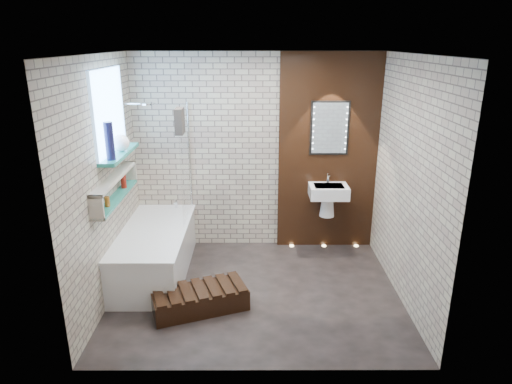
{
  "coord_description": "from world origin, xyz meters",
  "views": [
    {
      "loc": [
        -0.01,
        -4.54,
        2.73
      ],
      "look_at": [
        0.0,
        0.15,
        1.15
      ],
      "focal_mm": 31.82,
      "sensor_mm": 36.0,
      "label": 1
    }
  ],
  "objects_px": {
    "bath_screen": "(186,163)",
    "washbasin": "(328,196)",
    "bathtub": "(155,251)",
    "walnut_step": "(200,299)",
    "led_mirror": "(330,128)"
  },
  "relations": [
    {
      "from": "bath_screen",
      "to": "washbasin",
      "type": "bearing_deg",
      "value": 5.78
    },
    {
      "from": "bathtub",
      "to": "washbasin",
      "type": "distance_m",
      "value": 2.32
    },
    {
      "from": "walnut_step",
      "to": "led_mirror",
      "type": "bearing_deg",
      "value": 45.43
    },
    {
      "from": "led_mirror",
      "to": "walnut_step",
      "type": "relative_size",
      "value": 0.71
    },
    {
      "from": "bathtub",
      "to": "bath_screen",
      "type": "height_order",
      "value": "bath_screen"
    },
    {
      "from": "bath_screen",
      "to": "washbasin",
      "type": "xyz_separation_m",
      "value": [
        1.82,
        0.18,
        -0.49
      ]
    },
    {
      "from": "led_mirror",
      "to": "bathtub",
      "type": "bearing_deg",
      "value": -160.22
    },
    {
      "from": "walnut_step",
      "to": "bath_screen",
      "type": "bearing_deg",
      "value": 102.37
    },
    {
      "from": "washbasin",
      "to": "led_mirror",
      "type": "xyz_separation_m",
      "value": [
        0.0,
        0.16,
        0.86
      ]
    },
    {
      "from": "led_mirror",
      "to": "bath_screen",
      "type": "bearing_deg",
      "value": -169.34
    },
    {
      "from": "bath_screen",
      "to": "washbasin",
      "type": "height_order",
      "value": "bath_screen"
    },
    {
      "from": "walnut_step",
      "to": "bathtub",
      "type": "bearing_deg",
      "value": 128.31
    },
    {
      "from": "bath_screen",
      "to": "washbasin",
      "type": "relative_size",
      "value": 2.41
    },
    {
      "from": "led_mirror",
      "to": "walnut_step",
      "type": "distance_m",
      "value": 2.69
    },
    {
      "from": "bathtub",
      "to": "bath_screen",
      "type": "xyz_separation_m",
      "value": [
        0.35,
        0.44,
        0.99
      ]
    }
  ]
}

